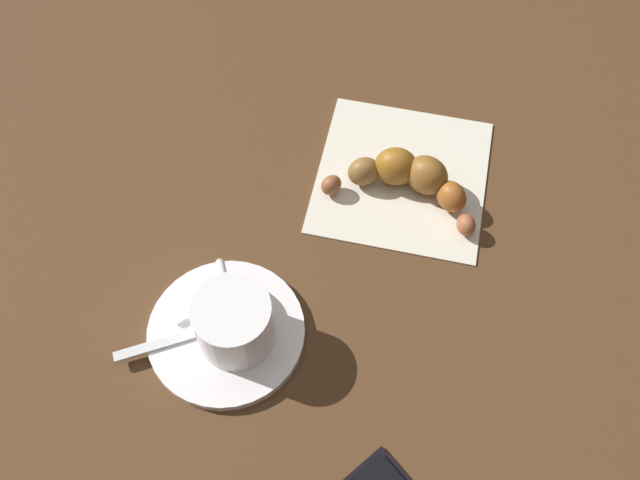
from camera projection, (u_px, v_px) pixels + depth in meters
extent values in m
plane|color=#4F331D|center=(307.00, 242.00, 0.68)|extent=(1.80, 1.80, 0.00)
cylinder|color=white|center=(226.00, 332.00, 0.63)|extent=(0.14, 0.14, 0.01)
cylinder|color=white|center=(234.00, 323.00, 0.60)|extent=(0.07, 0.07, 0.06)
cylinder|color=#36190C|center=(234.00, 323.00, 0.60)|extent=(0.06, 0.06, 0.00)
torus|color=white|center=(224.00, 280.00, 0.61)|extent=(0.04, 0.03, 0.04)
cube|color=silver|center=(176.00, 339.00, 0.62)|extent=(0.08, 0.09, 0.00)
ellipsoid|color=silver|center=(251.00, 316.00, 0.63)|extent=(0.03, 0.03, 0.01)
cube|color=white|center=(206.00, 299.00, 0.63)|extent=(0.07, 0.05, 0.01)
cube|color=silver|center=(402.00, 176.00, 0.72)|extent=(0.21, 0.20, 0.00)
ellipsoid|color=#9C5735|center=(466.00, 225.00, 0.67)|extent=(0.03, 0.03, 0.02)
ellipsoid|color=#9C5420|center=(451.00, 196.00, 0.68)|extent=(0.04, 0.04, 0.03)
ellipsoid|color=brown|center=(427.00, 175.00, 0.69)|extent=(0.04, 0.05, 0.04)
ellipsoid|color=#975E1C|center=(396.00, 166.00, 0.70)|extent=(0.05, 0.05, 0.04)
ellipsoid|color=brown|center=(364.00, 171.00, 0.70)|extent=(0.04, 0.04, 0.03)
ellipsoid|color=brown|center=(336.00, 187.00, 0.70)|extent=(0.03, 0.03, 0.02)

